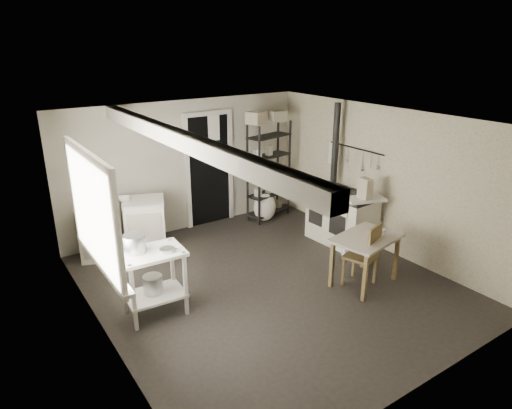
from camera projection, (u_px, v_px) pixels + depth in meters
floor at (268, 283)px, 6.45m from camera, size 5.00×5.00×0.00m
ceiling at (270, 121)px, 5.67m from camera, size 5.00×5.00×0.00m
wall_back at (186, 166)px, 8.00m from camera, size 4.50×0.02×2.30m
wall_front at (430, 287)px, 4.12m from camera, size 4.50×0.02×2.30m
wall_left at (98, 248)px, 4.87m from camera, size 0.02×5.00×2.30m
wall_right at (384, 180)px, 7.25m from camera, size 0.02×5.00×2.30m
window at (91, 212)px, 4.93m from camera, size 0.12×1.76×1.28m
doorway at (209, 171)px, 8.27m from camera, size 0.96×0.10×2.08m
ceiling_beam at (182, 140)px, 5.07m from camera, size 0.18×5.00×0.18m
wallpaper_panel at (383, 180)px, 7.24m from camera, size 0.01×5.00×2.30m
utensil_rail at (355, 148)px, 7.54m from camera, size 0.06×1.20×0.44m
prep_table at (154, 285)px, 5.62m from camera, size 0.78×0.58×0.86m
stockpot at (135, 246)px, 5.42m from camera, size 0.32×0.32×0.28m
saucepan at (167, 252)px, 5.47m from camera, size 0.23×0.23×0.10m
bucket at (153, 285)px, 5.64m from camera, size 0.29×0.29×0.26m
base_cabinets at (123, 227)px, 7.19m from camera, size 1.48×1.05×0.90m
mixing_bowl at (124, 197)px, 7.04m from camera, size 0.38×0.38×0.07m
counter_cup at (98, 203)px, 6.73m from camera, size 0.14×0.14×0.11m
shelf_rack at (269, 170)px, 8.53m from camera, size 0.92×0.51×1.84m
shelf_jar at (255, 149)px, 8.29m from camera, size 0.11×0.11×0.20m
storage_box_a at (256, 114)px, 8.03m from camera, size 0.39×0.37×0.22m
storage_box_b at (277, 113)px, 8.30m from camera, size 0.32×0.30×0.19m
stove at (342, 218)px, 7.62m from camera, size 0.69×1.16×0.89m
stovepipe at (336, 144)px, 7.70m from camera, size 0.14×0.14×1.42m
side_ledge at (363, 228)px, 7.24m from camera, size 0.69×0.52×0.94m
oats_box at (365, 194)px, 7.01m from camera, size 0.15×0.23×0.32m
work_table at (365, 259)px, 6.34m from camera, size 1.05×0.83×0.71m
table_cup at (382, 229)px, 6.24m from camera, size 0.13×0.13×0.09m
chair at (361, 253)px, 6.28m from camera, size 0.49×0.51×0.93m
flour_sack at (265, 208)px, 8.61m from camera, size 0.45×0.38×0.53m
floor_crock at (345, 251)px, 7.28m from camera, size 0.15×0.15×0.15m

